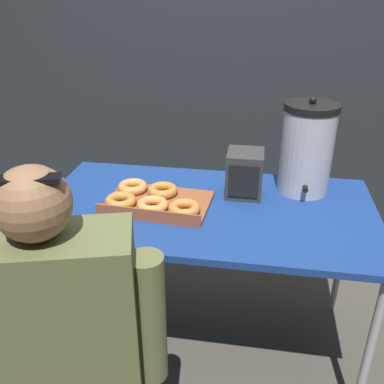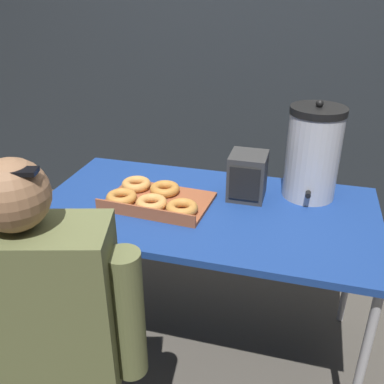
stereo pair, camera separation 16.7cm
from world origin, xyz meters
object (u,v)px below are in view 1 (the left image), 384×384
Objects in this scene: donut_box at (153,200)px; coffee_urn at (307,148)px; person_seated at (62,360)px; space_heater at (245,174)px; cell_phone at (61,226)px.

coffee_urn is (0.61, 0.25, 0.17)m from donut_box.
space_heater is at bearing -136.18° from person_seated.
cell_phone is 0.50m from person_seated.
cell_phone is at bearing -152.53° from coffee_urn.
person_seated reaches higher than coffee_urn.
donut_box is 1.07× the size of coffee_urn.
cell_phone is at bearing -139.36° from donut_box.
person_seated is at bearing -120.37° from space_heater.
person_seated is at bearing -40.26° from cell_phone.
cell_phone is 0.85× the size of space_heater.
space_heater reaches higher than donut_box.
cell_phone is 0.77m from space_heater.
cell_phone is at bearing -83.84° from person_seated.
space_heater is (-0.25, -0.08, -0.10)m from coffee_urn.
coffee_urn is 2.52× the size of cell_phone.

